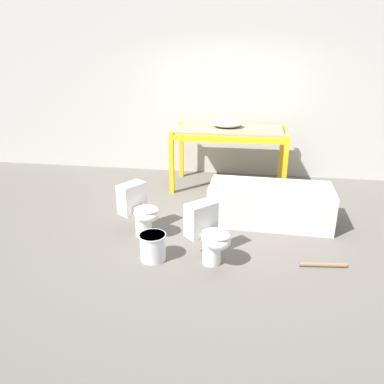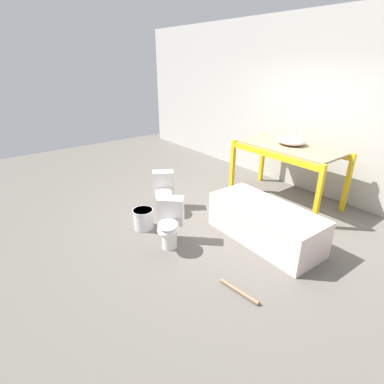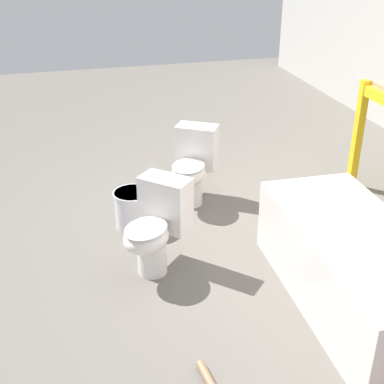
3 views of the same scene
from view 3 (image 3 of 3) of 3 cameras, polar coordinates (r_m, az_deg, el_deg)
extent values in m
plane|color=#666059|center=(4.25, 11.16, -5.56)|extent=(12.00, 12.00, 0.00)
cube|color=yellow|center=(5.10, 17.26, 5.79)|extent=(0.07, 0.07, 1.02)
cube|color=silver|center=(3.60, 16.92, -7.81)|extent=(1.67, 0.76, 0.53)
cube|color=beige|center=(3.52, 17.26, -5.74)|extent=(1.59, 0.68, 0.23)
cylinder|color=white|center=(3.82, -4.26, -6.98)|extent=(0.21, 0.21, 0.24)
ellipsoid|color=white|center=(3.67, -4.90, -4.81)|extent=(0.46, 0.46, 0.20)
ellipsoid|color=beige|center=(3.63, -4.94, -3.88)|extent=(0.44, 0.44, 0.03)
cube|color=white|center=(3.79, -2.83, -1.14)|extent=(0.38, 0.39, 0.39)
cylinder|color=white|center=(4.71, -0.16, 0.08)|extent=(0.21, 0.21, 0.24)
ellipsoid|color=white|center=(4.57, -0.39, 2.01)|extent=(0.46, 0.44, 0.20)
ellipsoid|color=beige|center=(4.54, -0.39, 2.81)|extent=(0.44, 0.41, 0.03)
cube|color=white|center=(4.74, 0.53, 4.88)|extent=(0.35, 0.40, 0.39)
cylinder|color=silver|center=(4.37, -6.30, -1.85)|extent=(0.29, 0.29, 0.31)
cylinder|color=silver|center=(4.30, -6.40, -0.11)|extent=(0.31, 0.31, 0.02)
camera|label=1|loc=(4.18, -65.74, 12.11)|focal=35.00mm
camera|label=2|loc=(1.39, -99.77, 2.00)|focal=28.00mm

